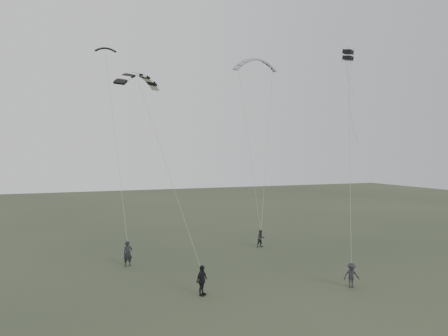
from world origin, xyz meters
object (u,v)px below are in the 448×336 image
object	(u,v)px
kite_dark_small	(106,48)
kite_pale_large	(256,59)
kite_box	(348,55)
kite_striped	(138,74)
flyer_far	(351,275)
flyer_left	(128,254)
flyer_right	(261,239)
flyer_center	(202,280)

from	to	relation	value
kite_dark_small	kite_pale_large	world-z (taller)	kite_pale_large
kite_dark_small	kite_box	bearing A→B (deg)	-24.59
kite_striped	flyer_far	bearing A→B (deg)	-65.97
flyer_far	kite_pale_large	bearing A→B (deg)	100.02
flyer_far	kite_striped	distance (m)	18.32
flyer_left	kite_striped	xyz separation A→B (m)	(0.33, -2.68, 12.28)
kite_box	flyer_right	bearing A→B (deg)	84.03
flyer_right	kite_striped	xyz separation A→B (m)	(-11.28, -4.84, 12.43)
flyer_far	flyer_right	bearing A→B (deg)	107.42
flyer_left	kite_dark_small	world-z (taller)	kite_dark_small
kite_box	kite_dark_small	bearing A→B (deg)	118.64
flyer_center	kite_pale_large	xyz separation A→B (m)	(11.06, 16.08, 16.48)
flyer_center	kite_striped	world-z (taller)	kite_striped
flyer_left	flyer_far	bearing A→B (deg)	-45.50
kite_dark_small	kite_striped	size ratio (longest dim) A/B	0.48
kite_dark_small	flyer_center	bearing A→B (deg)	-67.69
flyer_right	flyer_far	distance (m)	12.09
flyer_right	kite_dark_small	world-z (taller)	kite_dark_small
kite_pale_large	kite_box	size ratio (longest dim) A/B	6.22
flyer_left	kite_striped	distance (m)	12.58
flyer_center	flyer_far	xyz separation A→B (m)	(8.81, -1.92, -0.12)
flyer_far	flyer_center	bearing A→B (deg)	-175.14
flyer_left	flyer_far	world-z (taller)	flyer_left
flyer_right	flyer_center	xyz separation A→B (m)	(-8.75, -10.17, 0.12)
kite_dark_small	kite_box	world-z (taller)	kite_dark_small
flyer_right	flyer_far	size ratio (longest dim) A/B	1.00
flyer_far	kite_box	distance (m)	15.63
flyer_center	kite_striped	bearing A→B (deg)	75.95
flyer_right	flyer_center	world-z (taller)	flyer_center
flyer_left	kite_box	bearing A→B (deg)	-23.25
flyer_left	kite_box	xyz separation A→B (m)	(15.07, -4.93, 14.27)
flyer_right	kite_dark_small	distance (m)	20.05
flyer_right	flyer_center	bearing A→B (deg)	-133.87
kite_pale_large	kite_box	distance (m)	13.24
flyer_center	kite_dark_small	size ratio (longest dim) A/B	1.06
flyer_left	flyer_far	size ratio (longest dim) A/B	1.20
flyer_left	flyer_right	xyz separation A→B (m)	(11.61, 2.16, -0.15)
flyer_center	flyer_left	bearing A→B (deg)	70.23
kite_striped	kite_box	xyz separation A→B (m)	(14.73, -2.25, 1.99)
flyer_left	kite_dark_small	distance (m)	15.92
flyer_far	kite_pale_large	xyz separation A→B (m)	(2.25, 18.00, 16.60)
kite_box	flyer_center	bearing A→B (deg)	162.21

